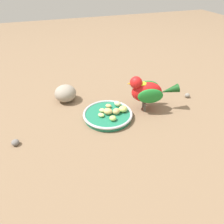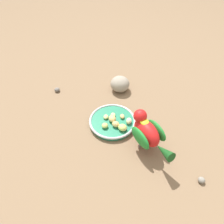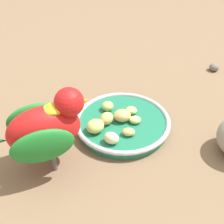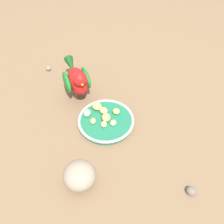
{
  "view_description": "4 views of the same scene",
  "coord_description": "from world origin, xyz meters",
  "px_view_note": "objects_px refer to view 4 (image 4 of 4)",
  "views": [
    {
      "loc": [
        0.21,
        0.66,
        0.52
      ],
      "look_at": [
        -0.02,
        -0.0,
        0.04
      ],
      "focal_mm": 34.8,
      "sensor_mm": 36.0,
      "label": 1
    },
    {
      "loc": [
        -0.43,
        0.38,
        0.67
      ],
      "look_at": [
        0.0,
        -0.04,
        0.05
      ],
      "focal_mm": 32.7,
      "sensor_mm": 36.0,
      "label": 2
    },
    {
      "loc": [
        -0.3,
        -0.41,
        0.41
      ],
      "look_at": [
        -0.03,
        -0.02,
        0.05
      ],
      "focal_mm": 47.34,
      "sensor_mm": 36.0,
      "label": 3
    },
    {
      "loc": [
        0.43,
        -0.32,
        0.65
      ],
      "look_at": [
        -0.0,
        -0.01,
        0.06
      ],
      "focal_mm": 37.53,
      "sensor_mm": 36.0,
      "label": 4
    }
  ],
  "objects_px": {
    "feeding_bowl": "(106,121)",
    "pebble_1": "(191,191)",
    "apple_piece_3": "(104,111)",
    "apple_piece_2": "(97,106)",
    "apple_piece_6": "(87,113)",
    "apple_piece_0": "(104,124)",
    "apple_piece_7": "(116,111)",
    "apple_piece_5": "(113,123)",
    "pebble_0": "(48,68)",
    "apple_piece_4": "(93,121)",
    "apple_piece_1": "(106,117)",
    "parrot": "(77,79)",
    "rock_large": "(80,175)"
  },
  "relations": [
    {
      "from": "feeding_bowl",
      "to": "apple_piece_3",
      "type": "bearing_deg",
      "value": 159.56
    },
    {
      "from": "apple_piece_4",
      "to": "apple_piece_1",
      "type": "bearing_deg",
      "value": 69.03
    },
    {
      "from": "apple_piece_3",
      "to": "pebble_0",
      "type": "bearing_deg",
      "value": -173.0
    },
    {
      "from": "apple_piece_4",
      "to": "rock_large",
      "type": "height_order",
      "value": "rock_large"
    },
    {
      "from": "feeding_bowl",
      "to": "parrot",
      "type": "distance_m",
      "value": 0.19
    },
    {
      "from": "rock_large",
      "to": "apple_piece_5",
      "type": "bearing_deg",
      "value": 118.89
    },
    {
      "from": "feeding_bowl",
      "to": "apple_piece_5",
      "type": "relative_size",
      "value": 7.89
    },
    {
      "from": "apple_piece_0",
      "to": "apple_piece_6",
      "type": "height_order",
      "value": "apple_piece_6"
    },
    {
      "from": "pebble_0",
      "to": "apple_piece_4",
      "type": "bearing_deg",
      "value": -1.39
    },
    {
      "from": "apple_piece_3",
      "to": "apple_piece_6",
      "type": "distance_m",
      "value": 0.06
    },
    {
      "from": "apple_piece_4",
      "to": "pebble_0",
      "type": "xyz_separation_m",
      "value": [
        -0.39,
        0.01,
        -0.02
      ]
    },
    {
      "from": "apple_piece_2",
      "to": "rock_large",
      "type": "relative_size",
      "value": 0.39
    },
    {
      "from": "apple_piece_3",
      "to": "apple_piece_7",
      "type": "height_order",
      "value": "apple_piece_3"
    },
    {
      "from": "apple_piece_3",
      "to": "apple_piece_4",
      "type": "bearing_deg",
      "value": -74.75
    },
    {
      "from": "apple_piece_2",
      "to": "pebble_0",
      "type": "distance_m",
      "value": 0.34
    },
    {
      "from": "apple_piece_1",
      "to": "apple_piece_7",
      "type": "height_order",
      "value": "apple_piece_1"
    },
    {
      "from": "feeding_bowl",
      "to": "apple_piece_3",
      "type": "xyz_separation_m",
      "value": [
        -0.03,
        0.01,
        0.02
      ]
    },
    {
      "from": "apple_piece_1",
      "to": "apple_piece_4",
      "type": "height_order",
      "value": "apple_piece_1"
    },
    {
      "from": "rock_large",
      "to": "parrot",
      "type": "bearing_deg",
      "value": 150.09
    },
    {
      "from": "apple_piece_3",
      "to": "feeding_bowl",
      "type": "bearing_deg",
      "value": -20.44
    },
    {
      "from": "apple_piece_7",
      "to": "rock_large",
      "type": "xyz_separation_m",
      "value": [
        0.14,
        -0.24,
        0.01
      ]
    },
    {
      "from": "apple_piece_2",
      "to": "apple_piece_6",
      "type": "height_order",
      "value": "apple_piece_2"
    },
    {
      "from": "apple_piece_7",
      "to": "apple_piece_1",
      "type": "bearing_deg",
      "value": -84.45
    },
    {
      "from": "apple_piece_5",
      "to": "apple_piece_6",
      "type": "xyz_separation_m",
      "value": [
        -0.09,
        -0.05,
        0.0
      ]
    },
    {
      "from": "apple_piece_3",
      "to": "pebble_1",
      "type": "distance_m",
      "value": 0.39
    },
    {
      "from": "parrot",
      "to": "apple_piece_2",
      "type": "bearing_deg",
      "value": 19.89
    },
    {
      "from": "apple_piece_7",
      "to": "apple_piece_4",
      "type": "bearing_deg",
      "value": -97.65
    },
    {
      "from": "apple_piece_3",
      "to": "apple_piece_6",
      "type": "xyz_separation_m",
      "value": [
        -0.03,
        -0.05,
        -0.0
      ]
    },
    {
      "from": "apple_piece_2",
      "to": "apple_piece_4",
      "type": "xyz_separation_m",
      "value": [
        0.05,
        -0.05,
        -0.0
      ]
    },
    {
      "from": "apple_piece_0",
      "to": "rock_large",
      "type": "distance_m",
      "value": 0.21
    },
    {
      "from": "apple_piece_0",
      "to": "apple_piece_5",
      "type": "bearing_deg",
      "value": 66.04
    },
    {
      "from": "feeding_bowl",
      "to": "pebble_1",
      "type": "xyz_separation_m",
      "value": [
        0.35,
        0.05,
        -0.0
      ]
    },
    {
      "from": "apple_piece_0",
      "to": "pebble_0",
      "type": "distance_m",
      "value": 0.42
    },
    {
      "from": "feeding_bowl",
      "to": "pebble_0",
      "type": "bearing_deg",
      "value": -175.25
    },
    {
      "from": "feeding_bowl",
      "to": "pebble_1",
      "type": "height_order",
      "value": "feeding_bowl"
    },
    {
      "from": "apple_piece_1",
      "to": "pebble_0",
      "type": "relative_size",
      "value": 1.53
    },
    {
      "from": "apple_piece_0",
      "to": "apple_piece_2",
      "type": "bearing_deg",
      "value": 162.96
    },
    {
      "from": "apple_piece_1",
      "to": "apple_piece_4",
      "type": "relative_size",
      "value": 1.38
    },
    {
      "from": "apple_piece_0",
      "to": "pebble_1",
      "type": "height_order",
      "value": "apple_piece_0"
    },
    {
      "from": "parrot",
      "to": "rock_large",
      "type": "distance_m",
      "value": 0.37
    },
    {
      "from": "apple_piece_4",
      "to": "rock_large",
      "type": "relative_size",
      "value": 0.27
    },
    {
      "from": "apple_piece_1",
      "to": "apple_piece_2",
      "type": "height_order",
      "value": "same"
    },
    {
      "from": "apple_piece_5",
      "to": "pebble_0",
      "type": "xyz_separation_m",
      "value": [
        -0.43,
        -0.04,
        -0.02
      ]
    },
    {
      "from": "rock_large",
      "to": "pebble_0",
      "type": "xyz_separation_m",
      "value": [
        -0.54,
        0.15,
        -0.03
      ]
    },
    {
      "from": "apple_piece_2",
      "to": "apple_piece_0",
      "type": "bearing_deg",
      "value": -17.04
    },
    {
      "from": "feeding_bowl",
      "to": "apple_piece_2",
      "type": "distance_m",
      "value": 0.07
    },
    {
      "from": "apple_piece_3",
      "to": "apple_piece_1",
      "type": "bearing_deg",
      "value": -18.8
    },
    {
      "from": "apple_piece_2",
      "to": "apple_piece_6",
      "type": "relative_size",
      "value": 1.23
    },
    {
      "from": "apple_piece_4",
      "to": "apple_piece_5",
      "type": "bearing_deg",
      "value": 47.81
    },
    {
      "from": "apple_piece_1",
      "to": "parrot",
      "type": "bearing_deg",
      "value": -177.48
    }
  ]
}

